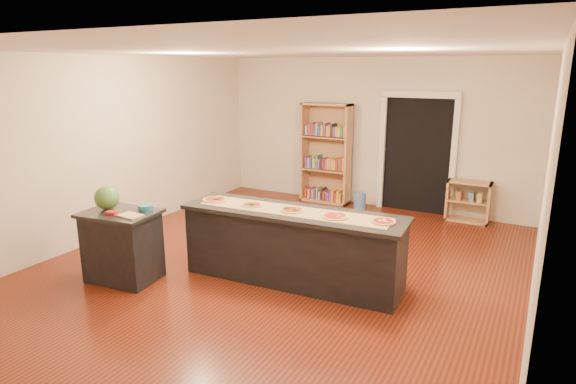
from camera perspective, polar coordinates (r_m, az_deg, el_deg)
The scene contains 17 objects.
room at distance 6.15m, azimuth -0.89°, elevation 3.20°, with size 6.00×7.00×2.80m.
doorway at distance 9.07m, azimuth 15.08°, elevation 5.11°, with size 1.40×0.09×2.21m.
kitchen_island at distance 6.00m, azimuth 0.53°, elevation -6.42°, with size 2.79×0.76×0.92m.
side_counter at distance 6.40m, azimuth -19.01°, elevation -6.02°, with size 0.90×0.66×0.89m.
bookshelf at distance 9.48m, azimuth 4.52°, elevation 4.56°, with size 0.97×0.35×1.95m, color tan.
low_shelf at distance 8.91m, azimuth 20.57°, elevation -1.04°, with size 0.72×0.31×0.72m, color tan.
waste_bin at distance 9.21m, azimuth 8.52°, elevation -1.04°, with size 0.22×0.22×0.32m, color #5377B9.
kraft_paper at distance 5.85m, azimuth 0.53°, elevation -2.23°, with size 2.42×0.44×0.00m, color #937B4C.
watermelon at distance 6.37m, azimuth -20.67°, elevation -0.63°, with size 0.30×0.30×0.30m, color #144214.
cutting_board at distance 6.02m, azimuth -18.20°, elevation -2.67°, with size 0.29×0.19×0.02m, color tan.
package_red at distance 6.15m, azimuth -20.18°, elevation -2.37°, with size 0.13×0.09×0.04m, color maroon.
package_teal at distance 6.21m, azimuth -16.55°, elevation -1.81°, with size 0.18×0.18×0.07m, color #195966.
pizza_a at distance 6.37m, azimuth -8.66°, elevation -0.90°, with size 0.31×0.31×0.02m.
pizza_b at distance 6.08m, azimuth -4.32°, elevation -1.52°, with size 0.29×0.29×0.02m.
pizza_c at distance 5.84m, azimuth 0.49°, elevation -2.15°, with size 0.31×0.31×0.02m.
pizza_d at distance 5.63m, azimuth 5.60°, elevation -2.87°, with size 0.32×0.32×0.02m.
pizza_e at distance 5.52m, azimuth 11.22°, elevation -3.43°, with size 0.28×0.28×0.02m.
Camera 1 is at (2.96, -5.25, 2.61)m, focal length 30.00 mm.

